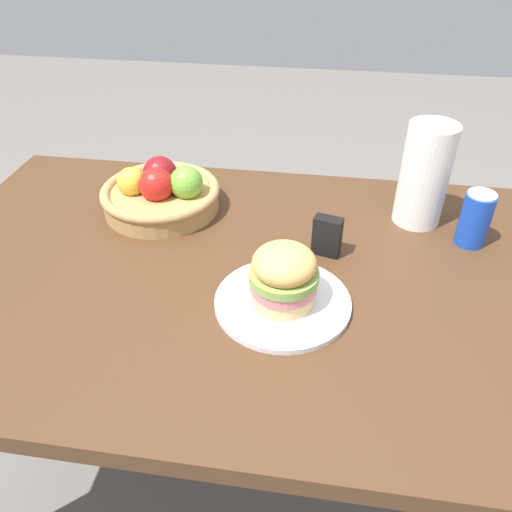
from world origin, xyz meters
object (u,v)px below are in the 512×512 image
plate (283,302)px  sandwich (284,275)px  paper_towel_roll (424,175)px  soda_can (475,219)px  fruit_basket (161,193)px  napkin_holder (327,236)px

plate → sandwich: size_ratio=2.00×
sandwich → paper_towel_roll: size_ratio=0.55×
soda_can → paper_towel_roll: paper_towel_roll is taller
soda_can → fruit_basket: 0.73m
plate → sandwich: 0.07m
soda_can → sandwich: bearing=-145.3°
sandwich → plate: bearing=-63.4°
soda_can → napkin_holder: soda_can is taller
fruit_basket → napkin_holder: (0.41, -0.13, -0.00)m
sandwich → napkin_holder: size_ratio=1.46×
plate → sandwich: sandwich is taller
sandwich → fruit_basket: bearing=137.1°
soda_can → napkin_holder: (-0.32, -0.09, -0.02)m
plate → soda_can: soda_can is taller
sandwich → soda_can: size_ratio=1.04×
plate → soda_can: 0.48m
plate → paper_towel_roll: size_ratio=1.10×
fruit_basket → paper_towel_roll: paper_towel_roll is taller
sandwich → napkin_holder: bearing=67.7°
soda_can → fruit_basket: bearing=177.0°
fruit_basket → napkin_holder: bearing=-17.5°
plate → napkin_holder: 0.20m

